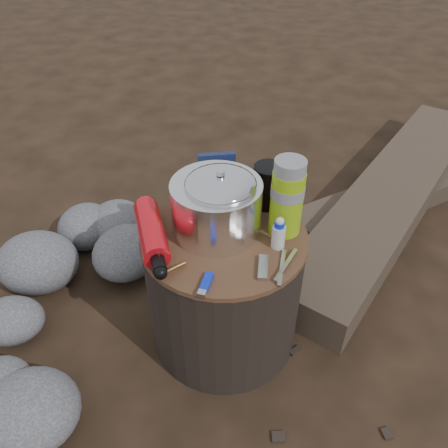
# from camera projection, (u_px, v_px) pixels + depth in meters

# --- Properties ---
(ground) EXTENTS (60.00, 60.00, 0.00)m
(ground) POSITION_uv_depth(u_px,v_px,m) (224.00, 332.00, 1.56)
(ground) COLOR black
(ground) RESTS_ON ground
(stump) EXTENTS (0.48, 0.48, 0.44)m
(stump) POSITION_uv_depth(u_px,v_px,m) (224.00, 288.00, 1.42)
(stump) COLOR black
(stump) RESTS_ON ground
(rock_ring) EXTENTS (0.46, 1.00, 0.20)m
(rock_ring) POSITION_uv_depth(u_px,v_px,m) (72.00, 293.00, 1.57)
(rock_ring) COLOR #56565B
(rock_ring) RESTS_ON ground
(log_main) EXTENTS (1.14, 1.71, 0.15)m
(log_main) POSITION_uv_depth(u_px,v_px,m) (393.00, 195.00, 2.07)
(log_main) COLOR #423529
(log_main) RESTS_ON ground
(log_small) EXTENTS (1.06, 0.83, 0.10)m
(log_small) POSITION_uv_depth(u_px,v_px,m) (399.00, 195.00, 2.12)
(log_small) COLOR #423529
(log_small) RESTS_ON ground
(foil_windscreen) EXTENTS (0.25, 0.25, 0.15)m
(foil_windscreen) POSITION_uv_depth(u_px,v_px,m) (216.00, 207.00, 1.26)
(foil_windscreen) COLOR white
(foil_windscreen) RESTS_ON stump
(camping_pot) EXTENTS (0.19, 0.19, 0.19)m
(camping_pot) POSITION_uv_depth(u_px,v_px,m) (221.00, 204.00, 1.24)
(camping_pot) COLOR silver
(camping_pot) RESTS_ON stump
(fuel_bottle) EXTENTS (0.18, 0.31, 0.07)m
(fuel_bottle) POSITION_uv_depth(u_px,v_px,m) (151.00, 232.00, 1.24)
(fuel_bottle) COLOR red
(fuel_bottle) RESTS_ON stump
(thermos) EXTENTS (0.09, 0.09, 0.23)m
(thermos) POSITION_uv_depth(u_px,v_px,m) (287.00, 198.00, 1.23)
(thermos) COLOR #89B813
(thermos) RESTS_ON stump
(travel_mug) EXTENTS (0.09, 0.09, 0.13)m
(travel_mug) POSITION_uv_depth(u_px,v_px,m) (268.00, 186.00, 1.36)
(travel_mug) COLOR black
(travel_mug) RESTS_ON stump
(stuff_sack) EXTENTS (0.15, 0.12, 0.10)m
(stuff_sack) POSITION_uv_depth(u_px,v_px,m) (200.00, 185.00, 1.39)
(stuff_sack) COLOR #D69700
(stuff_sack) RESTS_ON stump
(food_pouch) EXTENTS (0.12, 0.05, 0.14)m
(food_pouch) POSITION_uv_depth(u_px,v_px,m) (217.00, 176.00, 1.40)
(food_pouch) COLOR #131D45
(food_pouch) RESTS_ON stump
(lighter) EXTENTS (0.03, 0.08, 0.01)m
(lighter) POSITION_uv_depth(u_px,v_px,m) (206.00, 282.00, 1.13)
(lighter) COLOR #0D29D8
(lighter) RESTS_ON stump
(multitool) EXTENTS (0.02, 0.09, 0.01)m
(multitool) POSITION_uv_depth(u_px,v_px,m) (263.00, 268.00, 1.17)
(multitool) COLOR silver
(multitool) RESTS_ON stump
(pot_grabber) EXTENTS (0.07, 0.14, 0.01)m
(pot_grabber) POSITION_uv_depth(u_px,v_px,m) (282.00, 267.00, 1.18)
(pot_grabber) COLOR silver
(pot_grabber) RESTS_ON stump
(squeeze_bottle) EXTENTS (0.04, 0.04, 0.09)m
(squeeze_bottle) POSITION_uv_depth(u_px,v_px,m) (279.00, 234.00, 1.22)
(squeeze_bottle) COLOR silver
(squeeze_bottle) RESTS_ON stump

